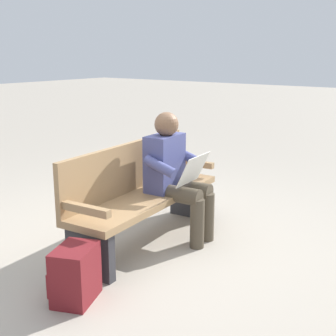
% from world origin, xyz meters
% --- Properties ---
extents(ground_plane, '(40.00, 40.00, 0.00)m').
position_xyz_m(ground_plane, '(0.00, 0.00, 0.00)').
color(ground_plane, '#A89E8E').
extents(bench_near, '(1.84, 0.64, 0.90)m').
position_xyz_m(bench_near, '(0.01, -0.07, 0.46)').
color(bench_near, '#9E7A51').
rests_on(bench_near, ground).
extents(person_seated, '(0.60, 0.60, 1.18)m').
position_xyz_m(person_seated, '(-0.23, 0.14, 0.63)').
color(person_seated, '#474C84').
rests_on(person_seated, ground).
extents(backpack, '(0.41, 0.38, 0.40)m').
position_xyz_m(backpack, '(1.11, 0.24, 0.20)').
color(backpack, maroon).
rests_on(backpack, ground).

